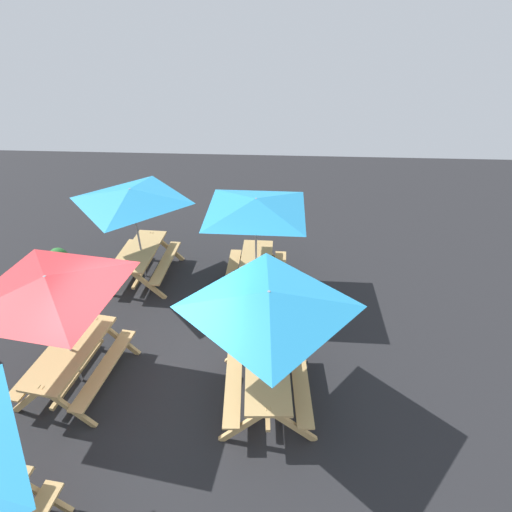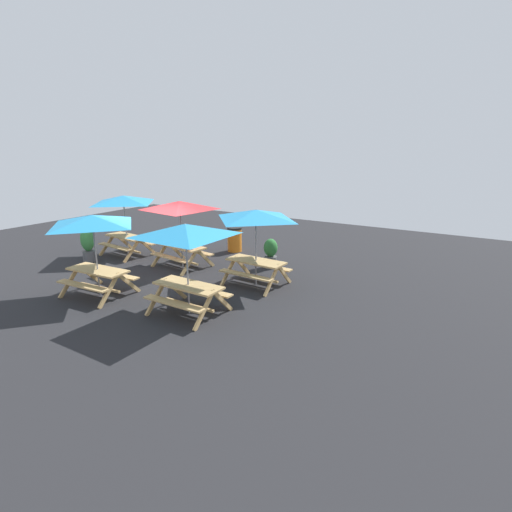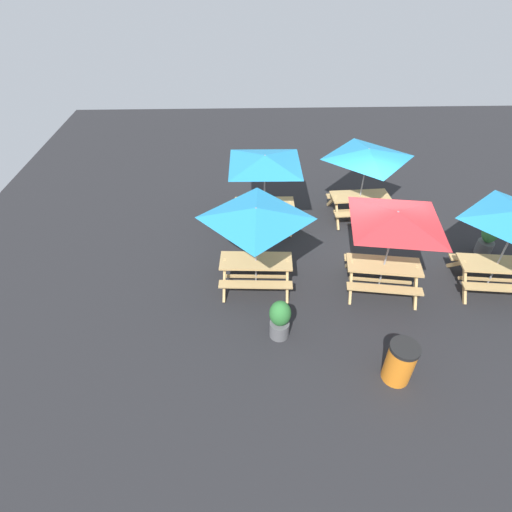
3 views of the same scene
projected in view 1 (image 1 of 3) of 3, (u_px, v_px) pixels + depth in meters
ground_plane at (166, 383)px, 7.06m from camera, size 24.00×24.00×0.00m
picnic_table_0 at (269, 308)px, 5.72m from camera, size 2.11×2.11×2.34m
picnic_table_1 at (256, 212)px, 8.24m from camera, size 2.83×2.83×2.34m
picnic_table_2 at (132, 202)px, 8.64m from camera, size 2.09×2.09×2.34m
picnic_table_4 at (50, 293)px, 6.02m from camera, size 2.80×2.80×2.34m
potted_plant_1 at (61, 267)px, 9.13m from camera, size 0.48×0.48×1.02m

